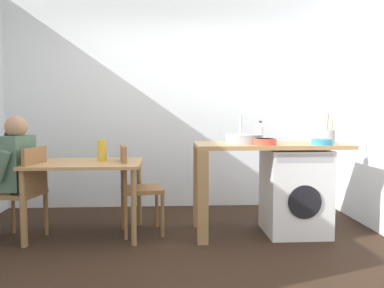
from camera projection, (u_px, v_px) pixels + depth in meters
name	position (u px, v px, depth m)	size (l,w,h in m)	color
ground_plane	(173.00, 250.00, 3.55)	(5.46, 5.46, 0.00)	black
wall_back	(171.00, 103.00, 5.19)	(4.60, 0.10, 2.70)	silver
dining_table	(86.00, 172.00, 3.94)	(1.10, 0.76, 0.74)	tan
chair_person_seat	(25.00, 188.00, 3.80)	(0.48, 0.48, 0.90)	olive
chair_opposite	(134.00, 184.00, 4.01)	(0.47, 0.47, 0.90)	olive
seated_person	(9.00, 171.00, 3.81)	(0.54, 0.54, 1.20)	#595651
kitchen_counter	(249.00, 159.00, 3.99)	(1.50, 0.68, 0.92)	tan
washing_machine	(295.00, 191.00, 4.04)	(0.60, 0.61, 0.86)	white
sink_basin	(244.00, 139.00, 3.97)	(0.38, 0.38, 0.09)	#9EA0A5
tap	(241.00, 129.00, 4.14)	(0.02, 0.02, 0.28)	#B2B2B7
bottle_tall_green	(260.00, 132.00, 4.20)	(0.08, 0.08, 0.22)	silver
mixing_bowl	(265.00, 141.00, 3.78)	(0.22, 0.22, 0.06)	#D84C38
utensil_crock	(329.00, 136.00, 4.07)	(0.11, 0.11, 0.30)	gray
colander	(322.00, 142.00, 3.79)	(0.20, 0.20, 0.06)	teal
vase	(102.00, 150.00, 4.03)	(0.09, 0.09, 0.21)	gold
scissors	(267.00, 144.00, 3.88)	(0.15, 0.06, 0.01)	#B2B2B7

